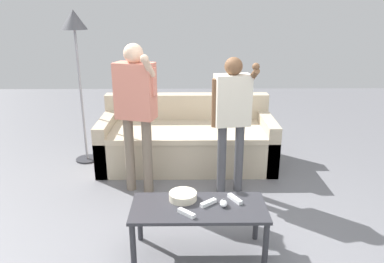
{
  "coord_description": "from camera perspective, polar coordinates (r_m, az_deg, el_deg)",
  "views": [
    {
      "loc": [
        -0.09,
        -2.71,
        1.87
      ],
      "look_at": [
        -0.06,
        0.3,
        0.85
      ],
      "focal_mm": 34.67,
      "sensor_mm": 36.0,
      "label": 1
    }
  ],
  "objects": [
    {
      "name": "coffee_table",
      "position": [
        2.91,
        1.05,
        -12.41
      ],
      "size": [
        1.04,
        0.46,
        0.42
      ],
      "color": "#2D2D33",
      "rests_on": "ground"
    },
    {
      "name": "game_remote_wand_near",
      "position": [
        2.97,
        6.61,
        -10.26
      ],
      "size": [
        0.11,
        0.15,
        0.03
      ],
      "color": "white",
      "rests_on": "coffee_table"
    },
    {
      "name": "player_left",
      "position": [
        3.71,
        -8.65,
        4.47
      ],
      "size": [
        0.44,
        0.42,
        1.54
      ],
      "color": "#756656",
      "rests_on": "ground"
    },
    {
      "name": "floor_lamp",
      "position": [
        4.6,
        -17.53,
        13.93
      ],
      "size": [
        0.3,
        0.3,
        1.84
      ],
      "color": "#2D2D33",
      "rests_on": "ground"
    },
    {
      "name": "player_right",
      "position": [
        3.7,
        6.19,
        3.25
      ],
      "size": [
        0.44,
        0.28,
        1.41
      ],
      "color": "#47474C",
      "rests_on": "ground"
    },
    {
      "name": "game_remote_nunchuk",
      "position": [
        2.88,
        4.87,
        -10.93
      ],
      "size": [
        0.06,
        0.09,
        0.05
      ],
      "color": "white",
      "rests_on": "coffee_table"
    },
    {
      "name": "couch",
      "position": [
        4.59,
        -0.76,
        -1.44
      ],
      "size": [
        2.08,
        0.94,
        0.8
      ],
      "color": "#B7A88E",
      "rests_on": "ground"
    },
    {
      "name": "snack_bowl",
      "position": [
        2.96,
        -1.41,
        -9.9
      ],
      "size": [
        0.22,
        0.22,
        0.06
      ],
      "primitive_type": "cylinder",
      "color": "beige",
      "rests_on": "coffee_table"
    },
    {
      "name": "game_remote_wand_far",
      "position": [
        2.77,
        -0.85,
        -12.44
      ],
      "size": [
        0.14,
        0.13,
        0.03
      ],
      "color": "white",
      "rests_on": "coffee_table"
    },
    {
      "name": "ground_plane",
      "position": [
        3.3,
        1.07,
        -15.83
      ],
      "size": [
        12.0,
        12.0,
        0.0
      ],
      "primitive_type": "plane",
      "color": "slate"
    },
    {
      "name": "game_remote_wand_spare",
      "position": [
        2.9,
        2.53,
        -10.92
      ],
      "size": [
        0.13,
        0.12,
        0.03
      ],
      "color": "white",
      "rests_on": "coffee_table"
    }
  ]
}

